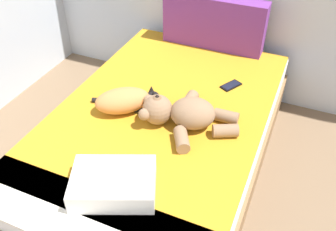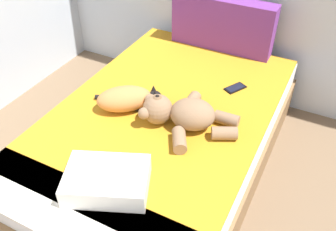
# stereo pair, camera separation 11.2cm
# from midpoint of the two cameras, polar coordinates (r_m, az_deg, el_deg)

# --- Properties ---
(bed) EXTENTS (1.31, 2.06, 0.50)m
(bed) POSITION_cam_midpoint_polar(r_m,az_deg,el_deg) (2.43, -2.21, -3.83)
(bed) COLOR olive
(bed) RESTS_ON ground_plane
(patterned_cushion) EXTENTS (0.80, 0.15, 0.40)m
(patterned_cushion) POSITION_cam_midpoint_polar(r_m,az_deg,el_deg) (2.90, 6.11, 14.39)
(patterned_cushion) COLOR #72338C
(patterned_cushion) RESTS_ON bed
(cat) EXTENTS (0.43, 0.36, 0.15)m
(cat) POSITION_cam_midpoint_polar(r_m,az_deg,el_deg) (2.25, -8.12, 2.33)
(cat) COLOR #D18447
(cat) RESTS_ON bed
(teddy_bear) EXTENTS (0.60, 0.51, 0.19)m
(teddy_bear) POSITION_cam_midpoint_polar(r_m,az_deg,el_deg) (2.11, 0.78, 0.35)
(teddy_bear) COLOR #937051
(teddy_bear) RESTS_ON bed
(cell_phone) EXTENTS (0.13, 0.16, 0.01)m
(cell_phone) POSITION_cam_midpoint_polar(r_m,az_deg,el_deg) (2.51, 8.65, 4.69)
(cell_phone) COLOR black
(cell_phone) RESTS_ON bed
(throw_pillow) EXTENTS (0.48, 0.41, 0.11)m
(throw_pillow) POSITION_cam_midpoint_polar(r_m,az_deg,el_deg) (1.79, -10.37, -10.55)
(throw_pillow) COLOR white
(throw_pillow) RESTS_ON bed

